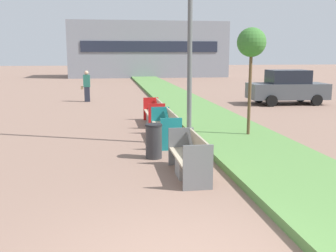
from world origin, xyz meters
TOP-DOWN VIEW (x-y plane):
  - planter_grass_strip at (3.20, 12.00)m, footprint 2.80×120.00m
  - building_backdrop at (4.00, 43.57)m, footprint 18.33×6.85m
  - bench_grey_frame at (0.94, 3.93)m, footprint 0.65×1.91m
  - bench_teal_frame at (0.94, 7.55)m, footprint 0.65×2.41m
  - bench_red_frame at (0.94, 10.68)m, footprint 0.65×2.05m
  - litter_bin at (0.31, 5.61)m, footprint 0.45×0.45m
  - sapling_tree_near at (3.58, 7.42)m, footprint 0.90×0.90m
  - pedestrian_walking at (-2.04, 18.54)m, footprint 0.53×0.24m
  - parked_car_distant at (8.84, 15.78)m, footprint 4.29×2.00m

SIDE VIEW (x-z plane):
  - planter_grass_strip at x=3.20m, z-range 0.00..0.18m
  - bench_grey_frame at x=0.94m, z-range -0.11..0.83m
  - bench_red_frame at x=0.94m, z-range -0.10..0.84m
  - bench_teal_frame at x=0.94m, z-range -0.09..0.85m
  - litter_bin at x=0.31m, z-range 0.00..0.92m
  - pedestrian_walking at x=-2.04m, z-range 0.02..1.80m
  - parked_car_distant at x=8.84m, z-range -0.02..1.84m
  - sapling_tree_near at x=3.58m, z-range 1.25..4.78m
  - building_backdrop at x=4.00m, z-range 0.00..6.37m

